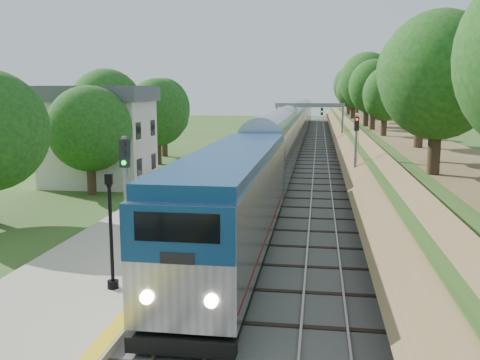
# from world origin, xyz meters

# --- Properties ---
(trackbed) EXTENTS (9.50, 170.00, 0.28)m
(trackbed) POSITION_xyz_m (2.00, 60.00, 0.07)
(trackbed) COLOR #4C4944
(trackbed) RESTS_ON ground
(platform) EXTENTS (6.40, 68.00, 0.38)m
(platform) POSITION_xyz_m (-5.20, 16.00, 0.19)
(platform) COLOR gray
(platform) RESTS_ON ground
(yellow_stripe) EXTENTS (0.55, 68.00, 0.01)m
(yellow_stripe) POSITION_xyz_m (-2.35, 16.00, 0.39)
(yellow_stripe) COLOR gold
(yellow_stripe) RESTS_ON platform
(embankment) EXTENTS (10.64, 170.00, 11.70)m
(embankment) POSITION_xyz_m (10.35, 60.00, 1.95)
(embankment) COLOR brown
(embankment) RESTS_ON ground
(station_building) EXTENTS (8.60, 6.60, 8.00)m
(station_building) POSITION_xyz_m (-14.00, 30.00, 4.09)
(station_building) COLOR silver
(station_building) RESTS_ON ground
(signal_gantry) EXTENTS (8.40, 0.38, 6.20)m
(signal_gantry) POSITION_xyz_m (2.47, 54.99, 4.82)
(signal_gantry) COLOR slate
(signal_gantry) RESTS_ON ground
(trees_behind_platform) EXTENTS (7.82, 53.32, 7.21)m
(trees_behind_platform) POSITION_xyz_m (-11.17, 20.67, 4.53)
(trees_behind_platform) COLOR #332316
(trees_behind_platform) RESTS_ON ground
(train) EXTENTS (3.23, 129.23, 4.75)m
(train) POSITION_xyz_m (0.00, 65.78, 2.41)
(train) COLOR black
(train) RESTS_ON trackbed
(lamppost_far) EXTENTS (0.42, 0.42, 4.28)m
(lamppost_far) POSITION_xyz_m (-3.70, 6.77, 2.29)
(lamppost_far) COLOR black
(lamppost_far) RESTS_ON platform
(signal_platform) EXTENTS (0.33, 0.26, 5.66)m
(signal_platform) POSITION_xyz_m (-2.90, 6.32, 3.86)
(signal_platform) COLOR slate
(signal_platform) RESTS_ON platform
(signal_farside) EXTENTS (0.32, 0.26, 5.86)m
(signal_farside) POSITION_xyz_m (6.20, 25.72, 3.70)
(signal_farside) COLOR slate
(signal_farside) RESTS_ON ground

